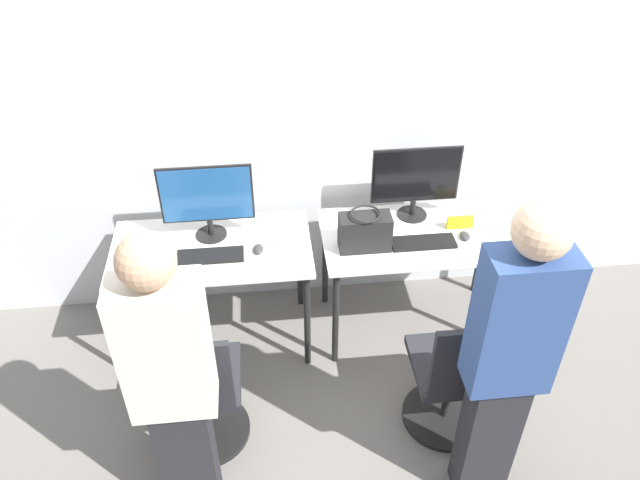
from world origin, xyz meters
The scene contains 16 objects.
ground_plane centered at (0.00, 0.00, 0.00)m, with size 20.00×20.00×0.00m, color slate.
wall_back centered at (0.00, 0.77, 1.40)m, with size 12.00×0.05×2.80m.
desk_left centered at (-0.62, 0.32, 0.67)m, with size 1.18×0.65×0.75m.
monitor_left centered at (-0.62, 0.44, 1.02)m, with size 0.54×0.19×0.48m.
keyboard_left centered at (-0.62, 0.23, 0.76)m, with size 0.38×0.13×0.02m.
mouse_left centered at (-0.35, 0.26, 0.77)m, with size 0.06×0.09×0.03m.
office_chair_left centered at (-0.70, -0.46, 0.38)m, with size 0.48×0.48×0.92m.
person_left centered at (-0.73, -0.83, 0.94)m, with size 0.36×0.22×1.71m.
desk_right centered at (0.62, 0.32, 0.67)m, with size 1.18×0.65×0.75m.
monitor_right centered at (0.62, 0.52, 1.02)m, with size 0.54×0.19×0.48m.
keyboard_right centered at (0.62, 0.22, 0.76)m, with size 0.38×0.13×0.02m.
mouse_right centered at (0.89, 0.25, 0.77)m, with size 0.06×0.09×0.03m.
office_chair_right centered at (0.66, -0.51, 0.38)m, with size 0.48×0.48×0.92m.
person_right centered at (0.71, -0.88, 0.98)m, with size 0.36×0.23×1.77m.
handbag centered at (0.27, 0.23, 0.87)m, with size 0.30×0.18×0.25m.
placard_right centered at (0.88, 0.36, 0.79)m, with size 0.16×0.03×0.08m.
Camera 1 is at (-0.30, -2.61, 3.02)m, focal length 35.00 mm.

